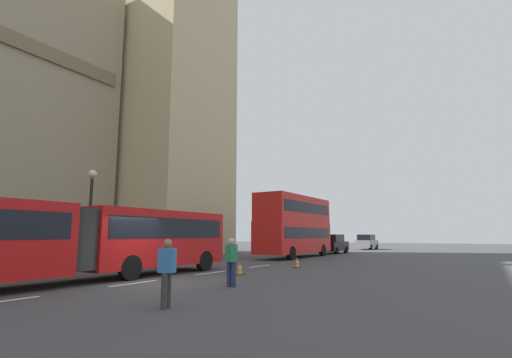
{
  "coord_description": "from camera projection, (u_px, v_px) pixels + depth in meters",
  "views": [
    {
      "loc": [
        -10.43,
        -11.4,
        1.79
      ],
      "look_at": [
        11.51,
        2.06,
        5.66
      ],
      "focal_mm": 26.22,
      "sensor_mm": 36.0,
      "label": 1
    }
  ],
  "objects": [
    {
      "name": "ground_plane",
      "position": [
        146.0,
        282.0,
        14.43
      ],
      "size": [
        160.0,
        160.0,
        0.0
      ],
      "primitive_type": "plane",
      "color": "#424244"
    },
    {
      "name": "lane_centre_marking",
      "position": [
        77.0,
        291.0,
        12.0
      ],
      "size": [
        25.2,
        0.16,
        0.01
      ],
      "color": "silver",
      "rests_on": "ground_plane"
    },
    {
      "name": "articulated_bus",
      "position": [
        70.0,
        236.0,
        14.02
      ],
      "size": [
        15.91,
        2.54,
        2.9
      ],
      "color": "red",
      "rests_on": "ground_plane"
    },
    {
      "name": "double_decker_bus",
      "position": [
        295.0,
        224.0,
        30.62
      ],
      "size": [
        9.53,
        2.54,
        4.9
      ],
      "color": "red",
      "rests_on": "ground_plane"
    },
    {
      "name": "sedan_lead",
      "position": [
        333.0,
        244.0,
        37.02
      ],
      "size": [
        4.4,
        1.86,
        1.85
      ],
      "color": "black",
      "rests_on": "ground_plane"
    },
    {
      "name": "sedan_trailing",
      "position": [
        367.0,
        242.0,
        47.46
      ],
      "size": [
        4.4,
        1.86,
        1.85
      ],
      "color": "gray",
      "rests_on": "ground_plane"
    },
    {
      "name": "traffic_cone_west",
      "position": [
        240.0,
        268.0,
        17.07
      ],
      "size": [
        0.36,
        0.36,
        0.58
      ],
      "color": "black",
      "rests_on": "ground_plane"
    },
    {
      "name": "traffic_cone_middle",
      "position": [
        297.0,
        263.0,
        20.66
      ],
      "size": [
        0.36,
        0.36,
        0.58
      ],
      "color": "black",
      "rests_on": "ground_plane"
    },
    {
      "name": "street_lamp",
      "position": [
        90.0,
        211.0,
        19.82
      ],
      "size": [
        0.44,
        0.44,
        5.27
      ],
      "color": "black",
      "rests_on": "ground_plane"
    },
    {
      "name": "pedestrian_near_cones",
      "position": [
        167.0,
        270.0,
        9.33
      ],
      "size": [
        0.36,
        0.46,
        1.69
      ],
      "color": "#333333",
      "rests_on": "ground_plane"
    },
    {
      "name": "pedestrian_by_kerb",
      "position": [
        231.0,
        260.0,
        13.14
      ],
      "size": [
        0.4,
        0.36,
        1.69
      ],
      "color": "#262D4C",
      "rests_on": "ground_plane"
    }
  ]
}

